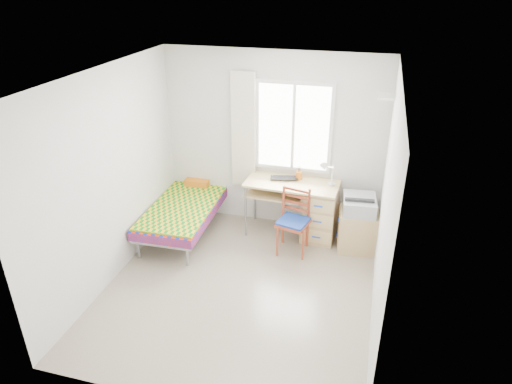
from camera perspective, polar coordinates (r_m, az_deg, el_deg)
floor at (r=5.78m, az=-2.12°, el=-11.82°), size 3.50×3.50×0.00m
ceiling at (r=4.65m, az=-2.66°, el=14.27°), size 3.50×3.50×0.00m
wall_back at (r=6.64m, az=2.12°, el=6.30°), size 3.20×0.00×3.20m
wall_left at (r=5.73m, az=-17.84°, el=1.65°), size 0.00×3.50×3.50m
wall_right at (r=4.90m, az=15.84°, el=-2.36°), size 0.00×3.50×3.50m
window at (r=6.48m, az=4.72°, el=8.06°), size 1.10×0.04×1.30m
curtain at (r=6.63m, az=-1.57°, el=7.64°), size 0.35×0.05×1.70m
floating_shelf at (r=5.91m, az=15.95°, el=11.42°), size 0.20×0.32×0.03m
bed at (r=6.85m, az=-8.51°, el=-1.58°), size 0.94×1.93×0.83m
desk at (r=6.62m, az=7.43°, el=-2.13°), size 1.34×0.66×0.82m
chair at (r=6.24m, az=4.84°, el=-3.15°), size 0.47×0.47×0.91m
cabinet at (r=6.51m, az=12.56°, el=-4.67°), size 0.59×0.53×0.57m
printer at (r=6.34m, az=12.80°, el=-1.50°), size 0.48×0.54×0.21m
laptop at (r=6.53m, az=3.54°, el=1.51°), size 0.44×0.33×0.03m
pen_cup at (r=6.59m, az=5.39°, el=2.07°), size 0.10×0.10×0.12m
task_lamp at (r=6.28m, az=8.91°, el=2.53°), size 0.22×0.32×0.40m
book at (r=6.61m, az=3.00°, el=-0.53°), size 0.28×0.31×0.02m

